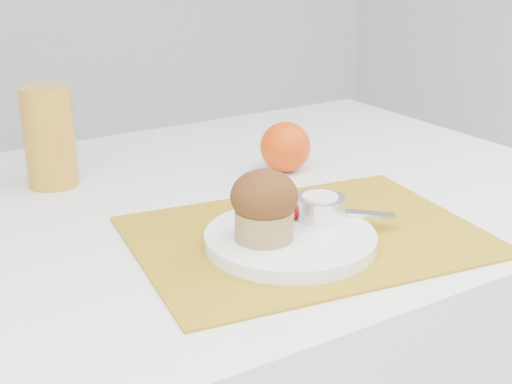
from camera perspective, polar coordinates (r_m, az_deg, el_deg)
placemat at (r=0.92m, az=4.08°, el=-3.51°), size 0.48×0.38×0.00m
plate at (r=0.89m, az=2.76°, el=-3.80°), size 0.23×0.23×0.02m
ramekin at (r=0.93m, az=5.12°, el=-1.23°), size 0.08×0.08×0.03m
cream at (r=0.92m, az=5.15°, el=-0.42°), size 0.05×0.05×0.01m
raspberry_near at (r=0.92m, az=2.88°, el=-1.69°), size 0.02×0.02×0.02m
raspberry_far at (r=0.92m, az=2.72°, el=-1.61°), size 0.02×0.02×0.02m
butter_knife at (r=0.95m, az=5.20°, el=-1.47°), size 0.15×0.15×0.00m
orange at (r=1.16m, az=2.36°, el=3.62°), size 0.08×0.08×0.08m
juice_glass at (r=1.13m, az=-16.21°, el=4.26°), size 0.10×0.10×0.15m
muffin at (r=0.85m, az=0.66°, el=-1.04°), size 0.08×0.08×0.09m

